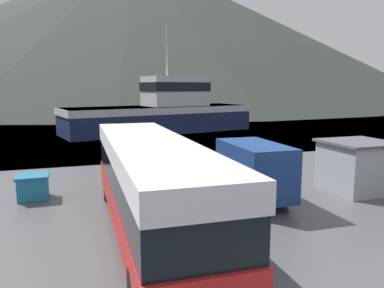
{
  "coord_description": "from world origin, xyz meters",
  "views": [
    {
      "loc": [
        -4.72,
        -3.16,
        4.9
      ],
      "look_at": [
        1.22,
        14.68,
        2.0
      ],
      "focal_mm": 35.0,
      "sensor_mm": 36.0,
      "label": 1
    }
  ],
  "objects_px": {
    "fishing_boat": "(162,111)",
    "storage_bin": "(33,187)",
    "tour_bus": "(151,181)",
    "delivery_van": "(249,169)",
    "dock_kiosk": "(357,166)"
  },
  "relations": [
    {
      "from": "tour_bus",
      "to": "fishing_boat",
      "type": "relative_size",
      "value": 0.56
    },
    {
      "from": "delivery_van",
      "to": "fishing_boat",
      "type": "xyz_separation_m",
      "value": [
        2.36,
        25.25,
        0.9
      ]
    },
    {
      "from": "tour_bus",
      "to": "dock_kiosk",
      "type": "bearing_deg",
      "value": 12.26
    },
    {
      "from": "fishing_boat",
      "to": "storage_bin",
      "type": "height_order",
      "value": "fishing_boat"
    },
    {
      "from": "tour_bus",
      "to": "fishing_boat",
      "type": "distance_m",
      "value": 28.7
    },
    {
      "from": "fishing_boat",
      "to": "dock_kiosk",
      "type": "bearing_deg",
      "value": 174.01
    },
    {
      "from": "delivery_van",
      "to": "fishing_boat",
      "type": "relative_size",
      "value": 0.27
    },
    {
      "from": "tour_bus",
      "to": "storage_bin",
      "type": "height_order",
      "value": "tour_bus"
    },
    {
      "from": "dock_kiosk",
      "to": "tour_bus",
      "type": "bearing_deg",
      "value": -169.29
    },
    {
      "from": "delivery_van",
      "to": "storage_bin",
      "type": "relative_size",
      "value": 4.21
    },
    {
      "from": "fishing_boat",
      "to": "storage_bin",
      "type": "xyz_separation_m",
      "value": [
        -11.38,
        -22.37,
        -1.67
      ]
    },
    {
      "from": "tour_bus",
      "to": "dock_kiosk",
      "type": "relative_size",
      "value": 4.01
    },
    {
      "from": "storage_bin",
      "to": "dock_kiosk",
      "type": "relative_size",
      "value": 0.45
    },
    {
      "from": "fishing_boat",
      "to": "storage_bin",
      "type": "bearing_deg",
      "value": 140.35
    },
    {
      "from": "tour_bus",
      "to": "dock_kiosk",
      "type": "xyz_separation_m",
      "value": [
        10.3,
        1.95,
        -0.58
      ]
    }
  ]
}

